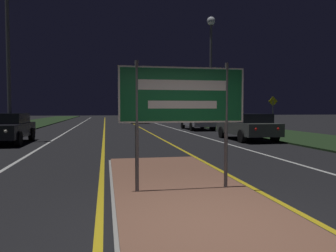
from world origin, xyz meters
TOP-DOWN VIEW (x-y plane):
  - ground_plane at (0.00, 0.00)m, footprint 160.00×160.00m
  - median_island at (0.00, 1.97)m, footprint 2.74×8.49m
  - verge_right at (9.50, 20.00)m, footprint 5.00×100.00m
  - centre_line_yellow_left at (-1.56, 25.00)m, footprint 0.12×70.00m
  - centre_line_yellow_right at (1.56, 25.00)m, footprint 0.12×70.00m
  - lane_line_white_left at (-4.20, 25.00)m, footprint 0.12×70.00m
  - lane_line_white_right at (4.20, 25.00)m, footprint 0.12×70.00m
  - edge_line_white_left at (-7.20, 25.00)m, footprint 0.10×70.00m
  - edge_line_white_right at (7.20, 25.00)m, footprint 0.10×70.00m
  - highway_sign at (0.00, 1.96)m, footprint 2.45×0.07m
  - streetlight_left_near at (-6.11, 13.20)m, footprint 0.45×0.45m
  - streetlight_right_near at (6.50, 20.02)m, footprint 0.63×0.63m
  - car_receding_0 at (5.93, 12.08)m, footprint 1.95×4.53m
  - car_receding_1 at (5.74, 20.95)m, footprint 1.90×4.70m
  - car_receding_2 at (2.35, 33.98)m, footprint 2.03×4.06m
  - car_receding_3 at (2.67, 44.56)m, footprint 1.88×4.25m
  - car_approaching_0 at (-6.08, 12.53)m, footprint 1.92×4.28m
  - warning_sign at (8.62, 14.33)m, footprint 0.60×0.06m
  - roadside_palm_right at (8.97, 24.99)m, footprint 2.72×2.72m

SIDE VIEW (x-z plane):
  - ground_plane at x=0.00m, z-range 0.00..0.00m
  - centre_line_yellow_left at x=-1.56m, z-range 0.00..0.01m
  - centre_line_yellow_right at x=1.56m, z-range 0.00..0.01m
  - lane_line_white_left at x=-4.20m, z-range 0.00..0.01m
  - lane_line_white_right at x=4.20m, z-range 0.00..0.01m
  - edge_line_white_left at x=-7.20m, z-range 0.00..0.01m
  - edge_line_white_right at x=7.20m, z-range 0.00..0.01m
  - verge_right at x=9.50m, z-range 0.00..0.08m
  - median_island at x=0.00m, z-range -0.01..0.09m
  - car_receding_3 at x=2.67m, z-range 0.05..1.42m
  - car_receding_0 at x=5.93m, z-range 0.05..1.45m
  - car_receding_1 at x=5.74m, z-range 0.05..1.45m
  - car_approaching_0 at x=-6.08m, z-range 0.04..1.50m
  - car_receding_2 at x=2.35m, z-range 0.05..1.55m
  - warning_sign at x=8.62m, z-range 0.32..2.66m
  - highway_sign at x=0.00m, z-range 0.61..3.06m
  - roadside_palm_right at x=8.97m, z-range 1.22..6.25m
  - streetlight_left_near at x=-6.11m, z-range 0.90..10.30m
  - streetlight_right_near at x=6.50m, z-range 1.84..10.49m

